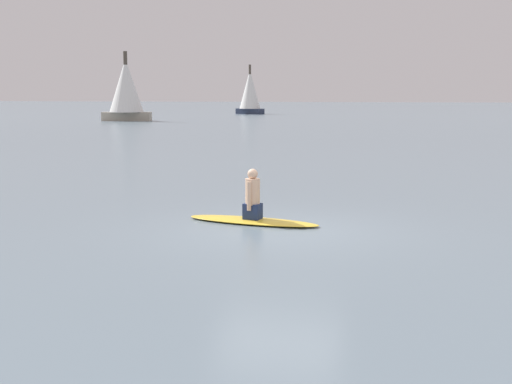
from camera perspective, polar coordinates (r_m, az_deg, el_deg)
ground_plane at (r=13.78m, az=1.92°, el=-3.20°), size 400.00×400.00×0.00m
surfboard at (r=14.61m, az=-0.28°, el=-2.38°), size 3.04×1.35×0.08m
person_paddler at (r=14.53m, az=-0.28°, el=-0.36°), size 0.40×0.47×1.06m
sailboat_near_right at (r=69.71m, az=-10.66°, el=8.40°), size 4.94×3.90×6.75m
sailboat_far_right at (r=90.80m, az=-0.51°, el=8.32°), size 4.01×3.61×6.36m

